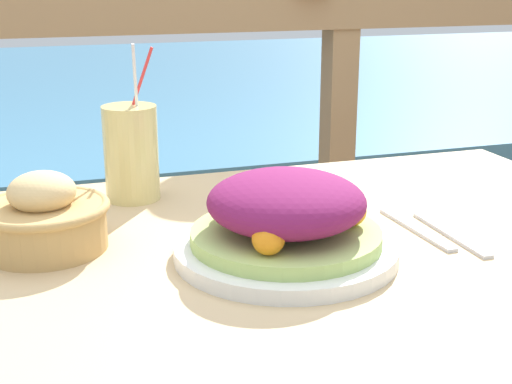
{
  "coord_description": "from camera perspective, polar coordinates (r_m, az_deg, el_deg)",
  "views": [
    {
      "loc": [
        -0.29,
        -0.83,
        1.06
      ],
      "look_at": [
        0.01,
        0.08,
        0.76
      ],
      "focal_mm": 50.0,
      "sensor_mm": 36.0,
      "label": 1
    }
  ],
  "objects": [
    {
      "name": "patio_table",
      "position": [
        0.99,
        0.7,
        -9.61
      ],
      "size": [
        1.23,
        0.79,
        0.7
      ],
      "color": "tan",
      "rests_on": "ground_plane"
    },
    {
      "name": "railing_fence",
      "position": [
        1.66,
        -7.88,
        5.74
      ],
      "size": [
        2.8,
        0.08,
        1.02
      ],
      "color": "#937551",
      "rests_on": "ground_plane"
    },
    {
      "name": "knife",
      "position": [
        1.05,
        15.31,
        -3.26
      ],
      "size": [
        0.02,
        0.18,
        0.0
      ],
      "color": "silver",
      "rests_on": "patio_table"
    },
    {
      "name": "salad_plate",
      "position": [
        0.92,
        2.42,
        -2.39
      ],
      "size": [
        0.29,
        0.29,
        0.11
      ],
      "color": "silver",
      "rests_on": "patio_table"
    },
    {
      "name": "sea_backdrop",
      "position": [
        4.2,
        -13.88,
        5.49
      ],
      "size": [
        12.0,
        4.0,
        0.46
      ],
      "color": "teal",
      "rests_on": "ground_plane"
    },
    {
      "name": "drink_glass",
      "position": [
        1.17,
        -9.95,
        3.12
      ],
      "size": [
        0.09,
        0.09,
        0.25
      ],
      "color": "#DBCC7F",
      "rests_on": "patio_table"
    },
    {
      "name": "bread_basket",
      "position": [
        0.99,
        -16.59,
        -2.0
      ],
      "size": [
        0.18,
        0.18,
        0.11
      ],
      "color": "tan",
      "rests_on": "patio_table"
    },
    {
      "name": "fork",
      "position": [
        1.06,
        12.69,
        -2.89
      ],
      "size": [
        0.02,
        0.18,
        0.0
      ],
      "color": "silver",
      "rests_on": "patio_table"
    }
  ]
}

